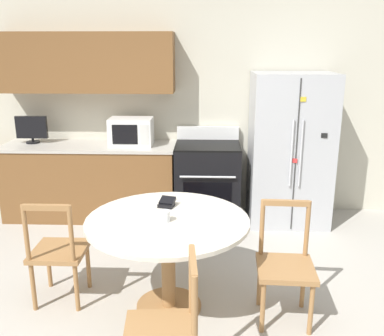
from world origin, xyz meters
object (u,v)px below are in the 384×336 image
(refrigerator, at_px, (290,150))
(oven_range, at_px, (207,181))
(countertop_tv, at_px, (32,129))
(microwave, at_px, (131,132))
(dining_chair_left, at_px, (58,252))
(dining_chair_near, at_px, (165,333))
(wallet, at_px, (167,203))
(dining_chair_right, at_px, (285,266))
(candle_glass, at_px, (165,217))

(refrigerator, xyz_separation_m, oven_range, (-0.95, 0.03, -0.40))
(countertop_tv, bearing_deg, refrigerator, -2.29)
(microwave, distance_m, dining_chair_left, 1.96)
(microwave, xyz_separation_m, dining_chair_near, (0.65, -2.80, -0.62))
(microwave, xyz_separation_m, wallet, (0.56, -1.64, -0.27))
(refrigerator, distance_m, countertop_tv, 3.06)
(oven_range, relative_size, microwave, 2.18)
(microwave, distance_m, dining_chair_near, 2.94)
(refrigerator, bearing_deg, microwave, 178.13)
(microwave, bearing_deg, dining_chair_left, -99.30)
(oven_range, xyz_separation_m, countertop_tv, (-2.10, 0.09, 0.61))
(dining_chair_right, height_order, candle_glass, dining_chair_right)
(dining_chair_left, relative_size, wallet, 5.86)
(oven_range, bearing_deg, microwave, 178.21)
(refrigerator, distance_m, microwave, 1.86)
(microwave, relative_size, dining_chair_left, 0.55)
(countertop_tv, height_order, dining_chair_left, countertop_tv)
(dining_chair_left, bearing_deg, candle_glass, -7.87)
(dining_chair_near, bearing_deg, dining_chair_right, -50.41)
(dining_chair_right, height_order, dining_chair_near, same)
(refrigerator, xyz_separation_m, candle_glass, (-1.27, -1.89, -0.07))
(candle_glass, bearing_deg, dining_chair_right, -2.61)
(microwave, distance_m, candle_glass, 2.05)
(dining_chair_right, distance_m, dining_chair_near, 1.15)
(refrigerator, height_order, dining_chair_right, refrigerator)
(candle_glass, bearing_deg, dining_chair_left, 172.07)
(microwave, xyz_separation_m, dining_chair_left, (-0.30, -1.83, -0.62))
(microwave, height_order, candle_glass, microwave)
(oven_range, xyz_separation_m, wallet, (-0.34, -1.61, 0.32))
(microwave, height_order, countertop_tv, countertop_tv)
(countertop_tv, relative_size, wallet, 2.41)
(refrigerator, height_order, microwave, refrigerator)
(refrigerator, distance_m, oven_range, 1.03)
(dining_chair_near, xyz_separation_m, wallet, (-0.09, 1.16, 0.36))
(refrigerator, bearing_deg, dining_chair_right, -100.65)
(countertop_tv, distance_m, wallet, 2.47)
(countertop_tv, relative_size, dining_chair_left, 0.41)
(candle_glass, relative_size, wallet, 0.55)
(dining_chair_left, bearing_deg, dining_chair_right, -5.17)
(dining_chair_near, relative_size, candle_glass, 10.74)
(candle_glass, distance_m, wallet, 0.32)
(oven_range, bearing_deg, wallet, -101.80)
(oven_range, xyz_separation_m, dining_chair_left, (-1.20, -1.80, -0.03))
(dining_chair_right, distance_m, dining_chair_left, 1.79)
(wallet, bearing_deg, dining_chair_right, -21.22)
(microwave, height_order, wallet, microwave)
(wallet, bearing_deg, dining_chair_near, -85.50)
(dining_chair_right, relative_size, wallet, 5.86)
(dining_chair_left, bearing_deg, microwave, 80.76)
(dining_chair_left, relative_size, dining_chair_near, 1.00)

